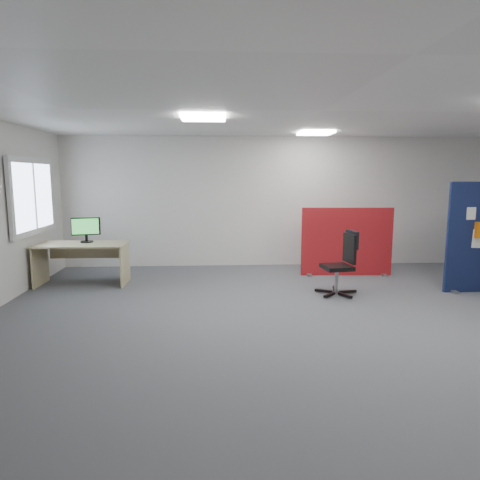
{
  "coord_description": "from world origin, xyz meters",
  "views": [
    {
      "loc": [
        -1.34,
        -5.45,
        1.9
      ],
      "look_at": [
        -1.01,
        0.48,
        1.0
      ],
      "focal_mm": 32.0,
      "sensor_mm": 36.0,
      "label": 1
    }
  ],
  "objects_px": {
    "monitor_second": "(86,229)",
    "office_chair": "(343,259)",
    "second_desk": "(83,253)",
    "red_divider": "(347,242)"
  },
  "relations": [
    {
      "from": "monitor_second",
      "to": "office_chair",
      "type": "bearing_deg",
      "value": -26.73
    },
    {
      "from": "second_desk",
      "to": "monitor_second",
      "type": "xyz_separation_m",
      "value": [
        0.05,
        0.08,
        0.42
      ]
    },
    {
      "from": "monitor_second",
      "to": "office_chair",
      "type": "relative_size",
      "value": 0.47
    },
    {
      "from": "red_divider",
      "to": "second_desk",
      "type": "height_order",
      "value": "red_divider"
    },
    {
      "from": "second_desk",
      "to": "monitor_second",
      "type": "bearing_deg",
      "value": 58.16
    },
    {
      "from": "red_divider",
      "to": "monitor_second",
      "type": "relative_size",
      "value": 3.6
    },
    {
      "from": "second_desk",
      "to": "monitor_second",
      "type": "height_order",
      "value": "monitor_second"
    },
    {
      "from": "second_desk",
      "to": "office_chair",
      "type": "distance_m",
      "value": 4.46
    },
    {
      "from": "office_chair",
      "to": "second_desk",
      "type": "bearing_deg",
      "value": 159.55
    },
    {
      "from": "red_divider",
      "to": "second_desk",
      "type": "distance_m",
      "value": 4.85
    }
  ]
}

